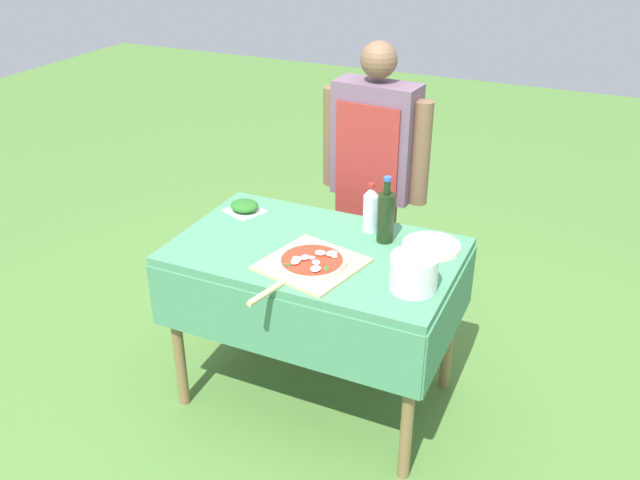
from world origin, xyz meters
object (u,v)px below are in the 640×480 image
at_px(pizza_on_peel, 310,263).
at_px(mixing_tub, 414,273).
at_px(plate_stack, 431,246).
at_px(prep_table, 316,270).
at_px(water_bottle, 371,209).
at_px(oil_bottle, 386,216).
at_px(herb_container, 244,207).
at_px(person_cook, 374,168).

distance_m(pizza_on_peel, mixing_tub, 0.42).
xyz_separation_m(mixing_tub, plate_stack, (-0.03, 0.33, -0.06)).
bearing_deg(plate_stack, mixing_tub, -85.54).
xyz_separation_m(prep_table, water_bottle, (0.15, 0.24, 0.21)).
height_order(water_bottle, plate_stack, water_bottle).
distance_m(oil_bottle, herb_container, 0.69).
bearing_deg(prep_table, water_bottle, 58.39).
bearing_deg(mixing_tub, oil_bottle, 125.31).
bearing_deg(mixing_tub, person_cook, 119.55).
bearing_deg(oil_bottle, water_bottle, 145.11).
height_order(water_bottle, herb_container, water_bottle).
height_order(pizza_on_peel, plate_stack, pizza_on_peel).
xyz_separation_m(herb_container, mixing_tub, (0.91, -0.32, 0.04)).
bearing_deg(pizza_on_peel, person_cook, 106.57).
height_order(person_cook, oil_bottle, person_cook).
bearing_deg(mixing_tub, herb_container, 160.55).
height_order(herb_container, plate_stack, herb_container).
relative_size(pizza_on_peel, herb_container, 2.83).
distance_m(person_cook, water_bottle, 0.47).
height_order(pizza_on_peel, water_bottle, water_bottle).
distance_m(prep_table, water_bottle, 0.35).
height_order(prep_table, person_cook, person_cook).
bearing_deg(prep_table, plate_stack, 23.94).
relative_size(prep_table, pizza_on_peel, 2.09).
bearing_deg(plate_stack, pizza_on_peel, -138.54).
bearing_deg(prep_table, person_cook, 90.20).
relative_size(prep_table, herb_container, 5.91).
bearing_deg(plate_stack, herb_container, -179.17).
xyz_separation_m(person_cook, mixing_tub, (0.47, -0.82, -0.04)).
relative_size(herb_container, plate_stack, 0.83).
distance_m(prep_table, plate_stack, 0.49).
relative_size(person_cook, herb_container, 7.43).
height_order(pizza_on_peel, oil_bottle, oil_bottle).
xyz_separation_m(oil_bottle, water_bottle, (-0.09, 0.06, -0.01)).
bearing_deg(herb_container, pizza_on_peel, -33.96).
bearing_deg(water_bottle, pizza_on_peel, -104.46).
bearing_deg(herb_container, mixing_tub, -19.45).
xyz_separation_m(oil_bottle, mixing_tub, (0.22, -0.32, -0.05)).
bearing_deg(prep_table, herb_container, 157.85).
distance_m(herb_container, plate_stack, 0.88).
distance_m(mixing_tub, plate_stack, 0.34).
xyz_separation_m(prep_table, pizza_on_peel, (0.05, -0.15, 0.12)).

